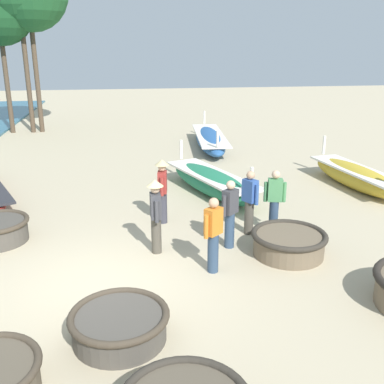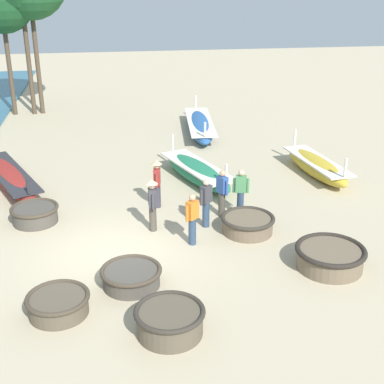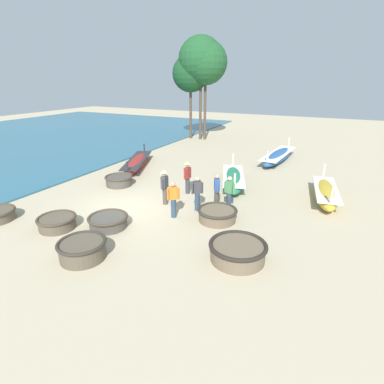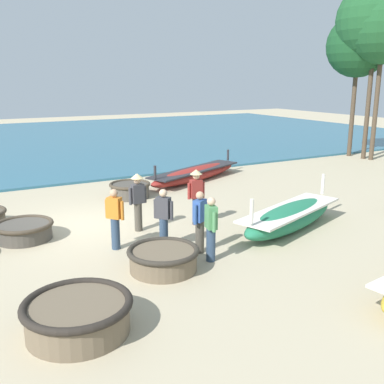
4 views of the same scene
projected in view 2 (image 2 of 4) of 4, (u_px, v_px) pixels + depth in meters
ground_plane at (117, 253)px, 15.05m from camera, size 80.00×80.00×0.00m
coracle_nearest at (58, 304)px, 12.31m from camera, size 1.48×1.48×0.49m
coracle_weathered at (35, 214)px, 16.78m from camera, size 1.50×1.50×0.54m
coracle_center at (170, 320)px, 11.61m from camera, size 1.57×1.57×0.63m
coracle_far_right at (330, 257)px, 14.20m from camera, size 1.89×1.89×0.61m
coracle_tilted at (248, 223)px, 16.15m from camera, size 1.64×1.64×0.53m
coracle_far_left at (131, 276)px, 13.43m from camera, size 1.56×1.56×0.48m
long_boat_blue_hull at (200, 125)px, 25.99m from camera, size 1.63×5.88×1.25m
long_boat_green_hull at (10, 177)px, 19.74m from camera, size 3.12×5.43×1.02m
long_boat_red_hull at (197, 172)px, 20.02m from camera, size 2.51×4.48×1.31m
long_boat_ochre_hull at (317, 166)px, 20.57m from camera, size 1.57×4.24×1.32m
fisherman_standing_left at (152, 202)px, 15.99m from camera, size 0.36×0.53×1.67m
fisherman_hauling at (222, 192)px, 17.00m from camera, size 0.36×0.47×1.57m
fisherman_by_coracle at (241, 191)px, 17.05m from camera, size 0.52×0.29×1.57m
fisherman_standing_right at (192, 218)px, 15.23m from camera, size 0.43×0.39×1.57m
fisherman_crouching at (206, 202)px, 16.29m from camera, size 0.43×0.39×1.57m
fisherman_with_hat at (157, 180)px, 17.60m from camera, size 0.36×0.53×1.67m
tree_left_mid at (1, 1)px, 27.14m from camera, size 3.34×3.34×7.61m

